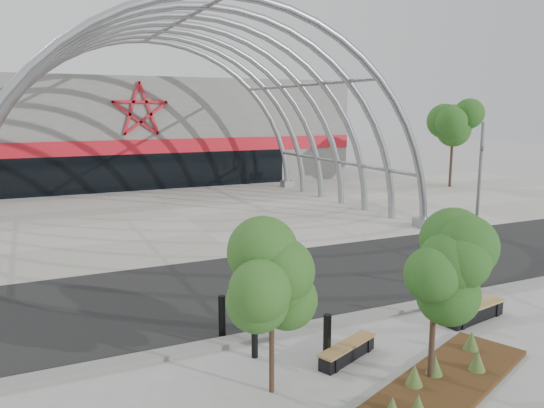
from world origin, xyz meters
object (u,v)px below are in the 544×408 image
bollard_2 (327,339)px  street_tree_0 (272,278)px  bench_1 (475,313)px  bench_0 (347,352)px  street_tree_1 (436,264)px  signal_pole (480,175)px

bollard_2 → street_tree_0: bearing=-159.1°
bench_1 → street_tree_0: bearing=-171.0°
street_tree_0 → bench_0: bearing=14.3°
bench_1 → bollard_2: (-4.95, -0.41, 0.36)m
bench_1 → bollard_2: bollard_2 is taller
bench_1 → bench_0: bearing=-173.6°
street_tree_0 → bollard_2: bearing=20.9°
street_tree_0 → bench_0: size_ratio=1.84×
street_tree_1 → bollard_2: street_tree_1 is taller
signal_pole → street_tree_0: (-14.80, -9.02, -0.25)m
street_tree_0 → bench_1: street_tree_0 is taller
street_tree_1 → bench_1: (3.37, 2.06, -2.37)m
signal_pole → bench_0: 15.39m
signal_pole → bench_1: size_ratio=2.36×
street_tree_1 → bench_0: bearing=124.8°
street_tree_1 → bench_0: (-1.08, 1.56, -2.40)m
signal_pole → bollard_2: 15.69m
bench_0 → signal_pole: bearing=33.9°
bench_0 → bollard_2: bearing=169.7°
signal_pole → bench_0: size_ratio=2.78×
street_tree_1 → bench_0: 3.06m
street_tree_0 → signal_pole: bearing=31.4°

